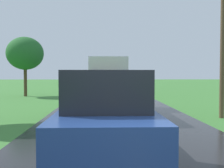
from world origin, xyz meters
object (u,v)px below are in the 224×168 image
roadside_tree_near_left (25,54)px  following_car (106,118)px  banana_truck_far (107,79)px  banana_truck_near (108,83)px  utility_pole_roadside (223,37)px

roadside_tree_near_left → following_car: bearing=-68.9°
banana_truck_far → roadside_tree_near_left: 8.53m
banana_truck_near → roadside_tree_near_left: (-7.17, 9.71, 2.31)m
banana_truck_near → banana_truck_far: (0.13, 13.45, -0.02)m
roadside_tree_near_left → banana_truck_far: bearing=27.1°
banana_truck_near → banana_truck_far: 13.45m
banana_truck_near → utility_pole_roadside: 5.82m
utility_pole_roadside → banana_truck_far: bearing=107.3°
banana_truck_near → banana_truck_far: size_ratio=1.00×
banana_truck_far → utility_pole_roadside: size_ratio=0.88×
utility_pole_roadside → roadside_tree_near_left: size_ratio=1.26×
roadside_tree_near_left → following_car: size_ratio=1.28×
utility_pole_roadside → roadside_tree_near_left: utility_pole_roadside is taller
banana_truck_far → following_car: banana_truck_far is taller
banana_truck_far → following_car: bearing=-91.0°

